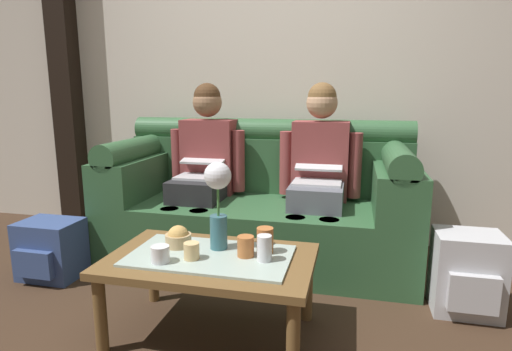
{
  "coord_description": "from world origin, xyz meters",
  "views": [
    {
      "loc": [
        0.63,
        -1.6,
        1.15
      ],
      "look_at": [
        0.03,
        0.94,
        0.63
      ],
      "focal_mm": 29.19,
      "sensor_mm": 36.0,
      "label": 1
    }
  ],
  "objects_px": {
    "couch": "(260,205)",
    "snack_bowl": "(178,238)",
    "backpack_right": "(467,274)",
    "cup_near_left": "(264,248)",
    "person_left": "(204,163)",
    "cup_far_left": "(160,254)",
    "cup_far_center": "(265,240)",
    "cup_near_right": "(246,246)",
    "coffee_table": "(210,266)",
    "cup_far_right": "(192,251)",
    "person_right": "(319,168)",
    "backpack_left": "(50,250)",
    "flower_vase": "(218,196)"
  },
  "relations": [
    {
      "from": "coffee_table",
      "to": "cup_far_center",
      "type": "bearing_deg",
      "value": 19.19
    },
    {
      "from": "cup_near_left",
      "to": "cup_far_center",
      "type": "distance_m",
      "value": 0.1
    },
    {
      "from": "snack_bowl",
      "to": "cup_far_center",
      "type": "xyz_separation_m",
      "value": [
        0.43,
        0.02,
        0.02
      ]
    },
    {
      "from": "cup_far_left",
      "to": "cup_near_right",
      "type": "bearing_deg",
      "value": 23.84
    },
    {
      "from": "coffee_table",
      "to": "cup_far_right",
      "type": "distance_m",
      "value": 0.13
    },
    {
      "from": "person_right",
      "to": "cup_near_left",
      "type": "bearing_deg",
      "value": -97.97
    },
    {
      "from": "cup_near_left",
      "to": "couch",
      "type": "bearing_deg",
      "value": 103.97
    },
    {
      "from": "cup_far_right",
      "to": "snack_bowl",
      "type": "bearing_deg",
      "value": 132.46
    },
    {
      "from": "person_right",
      "to": "backpack_right",
      "type": "height_order",
      "value": "person_right"
    },
    {
      "from": "snack_bowl",
      "to": "cup_far_center",
      "type": "height_order",
      "value": "cup_far_center"
    },
    {
      "from": "cup_far_center",
      "to": "cup_far_right",
      "type": "distance_m",
      "value": 0.34
    },
    {
      "from": "couch",
      "to": "flower_vase",
      "type": "relative_size",
      "value": 4.91
    },
    {
      "from": "cup_near_left",
      "to": "backpack_right",
      "type": "relative_size",
      "value": 0.27
    },
    {
      "from": "couch",
      "to": "backpack_right",
      "type": "height_order",
      "value": "couch"
    },
    {
      "from": "snack_bowl",
      "to": "backpack_right",
      "type": "relative_size",
      "value": 0.29
    },
    {
      "from": "coffee_table",
      "to": "person_left",
      "type": "bearing_deg",
      "value": 111.49
    },
    {
      "from": "cup_near_right",
      "to": "cup_far_left",
      "type": "xyz_separation_m",
      "value": [
        -0.35,
        -0.16,
        -0.01
      ]
    },
    {
      "from": "couch",
      "to": "backpack_left",
      "type": "height_order",
      "value": "couch"
    },
    {
      "from": "couch",
      "to": "cup_near_left",
      "type": "relative_size",
      "value": 17.67
    },
    {
      "from": "backpack_right",
      "to": "coffee_table",
      "type": "bearing_deg",
      "value": -157.27
    },
    {
      "from": "person_left",
      "to": "cup_near_left",
      "type": "relative_size",
      "value": 10.36
    },
    {
      "from": "couch",
      "to": "snack_bowl",
      "type": "bearing_deg",
      "value": -100.91
    },
    {
      "from": "cup_far_right",
      "to": "couch",
      "type": "bearing_deg",
      "value": 86.73
    },
    {
      "from": "couch",
      "to": "backpack_left",
      "type": "bearing_deg",
      "value": -151.12
    },
    {
      "from": "cup_far_left",
      "to": "cup_far_center",
      "type": "bearing_deg",
      "value": 27.26
    },
    {
      "from": "cup_far_center",
      "to": "backpack_right",
      "type": "bearing_deg",
      "value": 23.57
    },
    {
      "from": "person_right",
      "to": "flower_vase",
      "type": "xyz_separation_m",
      "value": [
        -0.39,
        -0.95,
        0.01
      ]
    },
    {
      "from": "person_left",
      "to": "cup_far_left",
      "type": "relative_size",
      "value": 14.89
    },
    {
      "from": "person_left",
      "to": "snack_bowl",
      "type": "height_order",
      "value": "person_left"
    },
    {
      "from": "snack_bowl",
      "to": "cup_far_left",
      "type": "relative_size",
      "value": 1.55
    },
    {
      "from": "person_right",
      "to": "coffee_table",
      "type": "distance_m",
      "value": 1.16
    },
    {
      "from": "person_left",
      "to": "cup_far_center",
      "type": "distance_m",
      "value": 1.17
    },
    {
      "from": "couch",
      "to": "person_right",
      "type": "distance_m",
      "value": 0.5
    },
    {
      "from": "person_right",
      "to": "cup_far_center",
      "type": "bearing_deg",
      "value": -99.8
    },
    {
      "from": "cup_near_left",
      "to": "backpack_right",
      "type": "xyz_separation_m",
      "value": [
        0.98,
        0.53,
        -0.26
      ]
    },
    {
      "from": "person_right",
      "to": "backpack_left",
      "type": "bearing_deg",
      "value": -157.71
    },
    {
      "from": "flower_vase",
      "to": "cup_far_center",
      "type": "distance_m",
      "value": 0.31
    },
    {
      "from": "cup_near_left",
      "to": "coffee_table",
      "type": "bearing_deg",
      "value": 177.48
    },
    {
      "from": "couch",
      "to": "cup_near_right",
      "type": "relative_size",
      "value": 21.78
    },
    {
      "from": "cup_near_right",
      "to": "couch",
      "type": "bearing_deg",
      "value": 99.27
    },
    {
      "from": "flower_vase",
      "to": "cup_near_left",
      "type": "xyz_separation_m",
      "value": [
        0.25,
        -0.1,
        -0.2
      ]
    },
    {
      "from": "person_left",
      "to": "cup_near_left",
      "type": "xyz_separation_m",
      "value": [
        0.67,
        -1.05,
        -0.19
      ]
    },
    {
      "from": "couch",
      "to": "flower_vase",
      "type": "distance_m",
      "value": 1.0
    },
    {
      "from": "snack_bowl",
      "to": "backpack_left",
      "type": "bearing_deg",
      "value": 162.97
    },
    {
      "from": "couch",
      "to": "cup_far_left",
      "type": "bearing_deg",
      "value": -98.93
    },
    {
      "from": "person_left",
      "to": "backpack_left",
      "type": "height_order",
      "value": "person_left"
    },
    {
      "from": "couch",
      "to": "person_right",
      "type": "height_order",
      "value": "person_right"
    },
    {
      "from": "person_right",
      "to": "backpack_left",
      "type": "relative_size",
      "value": 3.33
    },
    {
      "from": "couch",
      "to": "person_right",
      "type": "relative_size",
      "value": 1.71
    },
    {
      "from": "coffee_table",
      "to": "cup_far_center",
      "type": "distance_m",
      "value": 0.28
    }
  ]
}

